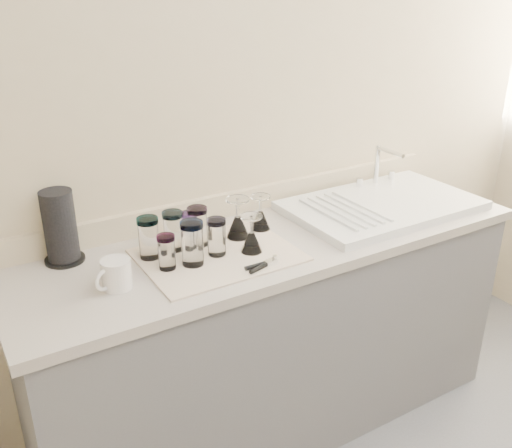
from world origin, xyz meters
TOP-DOWN VIEW (x-y plane):
  - counter_unit at (0.00, 1.20)m, footprint 2.06×0.62m
  - sink_unit at (0.55, 1.20)m, footprint 0.82×0.50m
  - dish_towel at (-0.27, 1.17)m, footprint 0.55×0.42m
  - tumbler_teal at (-0.49, 1.28)m, footprint 0.08×0.08m
  - tumbler_cyan at (-0.39, 1.29)m, footprint 0.07×0.07m
  - tumbler_purple at (-0.32, 1.30)m, footprint 0.06×0.06m
  - tumbler_magenta at (-0.47, 1.16)m, footprint 0.06×0.06m
  - tumbler_blue at (-0.38, 1.15)m, footprint 0.08×0.08m
  - tumbler_lavender at (-0.27, 1.17)m, footprint 0.07×0.07m
  - tumbler_extra at (-0.29, 1.28)m, footprint 0.08×0.08m
  - goblet_back_left at (-0.13, 1.26)m, footprint 0.09×0.09m
  - goblet_back_right at (-0.02, 1.28)m, footprint 0.08×0.08m
  - goblet_front_left at (-0.15, 1.13)m, footprint 0.08×0.08m
  - can_opener at (-0.18, 1.00)m, footprint 0.13×0.05m
  - white_mug at (-0.66, 1.14)m, footprint 0.15×0.13m
  - paper_towel_roll at (-0.75, 1.42)m, footprint 0.14×0.14m

SIDE VIEW (x-z plane):
  - counter_unit at x=0.00m, z-range 0.00..0.90m
  - dish_towel at x=-0.27m, z-range 0.90..0.91m
  - can_opener at x=-0.18m, z-range 0.91..0.92m
  - sink_unit at x=0.55m, z-range 0.81..1.03m
  - white_mug at x=-0.66m, z-range 0.90..1.00m
  - goblet_back_right at x=-0.02m, z-range 0.89..1.02m
  - goblet_front_left at x=-0.15m, z-range 0.88..1.03m
  - goblet_back_left at x=-0.13m, z-range 0.88..1.04m
  - tumbler_magenta at x=-0.47m, z-range 0.91..1.03m
  - tumbler_purple at x=-0.32m, z-range 0.91..1.03m
  - tumbler_lavender at x=-0.27m, z-range 0.91..1.05m
  - tumbler_cyan at x=-0.39m, z-range 0.91..1.06m
  - tumbler_extra at x=-0.29m, z-range 0.91..1.06m
  - tumbler_teal at x=-0.49m, z-range 0.91..1.06m
  - tumbler_blue at x=-0.38m, z-range 0.91..1.07m
  - paper_towel_roll at x=-0.75m, z-range 0.90..1.16m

